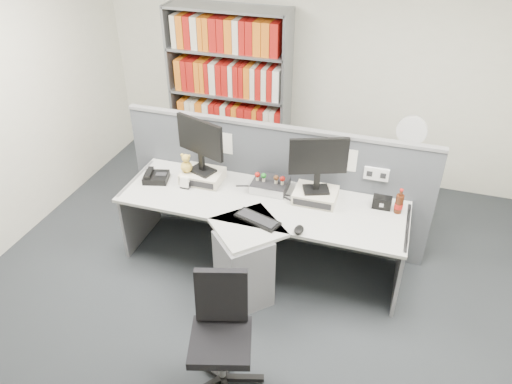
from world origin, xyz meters
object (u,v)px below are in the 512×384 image
(mouse, at_px, (299,230))
(monitor_right, at_px, (318,160))
(filing_cabinet, at_px, (400,189))
(desk_fan, at_px, (411,133))
(cola_bottle, at_px, (399,204))
(keyboard, at_px, (257,219))
(speaker, at_px, (382,202))
(desk_phone, at_px, (156,177))
(office_chair, at_px, (221,330))
(monitor_left, at_px, (200,141))
(desk, at_px, (254,238))
(desktop_pc, at_px, (270,185))
(desk_calendar, at_px, (185,183))
(shelving_unit, at_px, (230,96))

(mouse, bearing_deg, monitor_right, 86.61)
(filing_cabinet, distance_m, desk_fan, 0.67)
(mouse, xyz_separation_m, cola_bottle, (0.76, 0.54, 0.07))
(keyboard, relative_size, speaker, 2.62)
(desk_phone, distance_m, speaker, 2.12)
(office_chair, bearing_deg, monitor_left, 116.86)
(desk, bearing_deg, cola_bottle, 19.32)
(filing_cabinet, bearing_deg, keyboard, -127.85)
(monitor_left, relative_size, filing_cabinet, 0.77)
(keyboard, distance_m, office_chair, 1.05)
(desk, bearing_deg, desktop_pc, 87.55)
(cola_bottle, bearing_deg, keyboard, -156.54)
(desk_calendar, relative_size, cola_bottle, 0.48)
(cola_bottle, xyz_separation_m, shelving_unit, (-2.08, 1.43, 0.17))
(speaker, xyz_separation_m, desk_fan, (0.16, 0.96, 0.24))
(keyboard, distance_m, mouse, 0.38)
(shelving_unit, relative_size, filing_cabinet, 2.86)
(monitor_left, xyz_separation_m, desk_phone, (-0.43, -0.13, -0.38))
(desktop_pc, bearing_deg, mouse, -53.54)
(cola_bottle, distance_m, filing_cabinet, 1.09)
(monitor_left, relative_size, mouse, 4.29)
(monitor_left, relative_size, desktop_pc, 1.66)
(desk, distance_m, desk_phone, 1.14)
(filing_cabinet, bearing_deg, speaker, -99.47)
(monitor_left, relative_size, keyboard, 1.25)
(monitor_left, relative_size, speaker, 3.27)
(desk, height_order, monitor_left, monitor_left)
(desk, xyz_separation_m, shelving_unit, (-0.90, 1.85, 0.52))
(desk, height_order, filing_cabinet, desk)
(desk_calendar, bearing_deg, desktop_pc, 15.75)
(monitor_right, xyz_separation_m, desk_phone, (-1.53, -0.13, -0.37))
(monitor_right, bearing_deg, shelving_unit, 132.82)
(monitor_left, xyz_separation_m, office_chair, (0.75, -1.48, -0.65))
(speaker, xyz_separation_m, cola_bottle, (0.14, -0.03, 0.03))
(monitor_left, height_order, desktop_pc, monitor_left)
(desk_fan, bearing_deg, shelving_unit, 167.92)
(desktop_pc, distance_m, office_chair, 1.55)
(desk_calendar, relative_size, shelving_unit, 0.06)
(speaker, height_order, shelving_unit, shelving_unit)
(keyboard, height_order, shelving_unit, shelving_unit)
(keyboard, relative_size, shelving_unit, 0.21)
(speaker, bearing_deg, monitor_right, -174.12)
(desk, distance_m, office_chair, 1.10)
(desk, relative_size, monitor_right, 4.99)
(filing_cabinet, relative_size, office_chair, 0.77)
(cola_bottle, bearing_deg, filing_cabinet, 89.01)
(speaker, height_order, filing_cabinet, speaker)
(desk, distance_m, desk_fan, 1.93)
(mouse, height_order, cola_bottle, cola_bottle)
(speaker, height_order, cola_bottle, cola_bottle)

